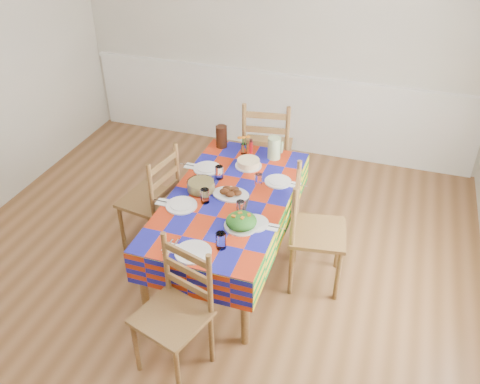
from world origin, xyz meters
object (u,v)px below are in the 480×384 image
object	(u,v)px
tea_pitcher	(221,137)
chair_far	(267,150)
dining_table	(229,204)
green_pitcher	(274,148)
chair_near	(176,313)
chair_left	(153,201)
chair_right	(312,232)
meat_platter	(231,193)

from	to	relation	value
tea_pitcher	chair_far	bearing A→B (deg)	44.17
dining_table	green_pitcher	xyz separation A→B (m)	(0.18, 0.70, 0.17)
chair_near	chair_far	size ratio (longest dim) A/B	0.90
chair_far	chair_left	world-z (taller)	chair_far
chair_right	chair_left	bearing A→B (deg)	81.59
meat_platter	chair_left	size ratio (longest dim) A/B	0.30
tea_pitcher	green_pitcher	bearing A→B (deg)	-5.21
chair_near	chair_left	distance (m)	1.28
tea_pitcher	chair_left	bearing A→B (deg)	-114.78
meat_platter	chair_near	world-z (taller)	chair_near
chair_far	chair_left	bearing A→B (deg)	48.82
dining_table	tea_pitcher	size ratio (longest dim) A/B	8.40
tea_pitcher	chair_near	bearing A→B (deg)	-79.23
meat_platter	chair_right	xyz separation A→B (m)	(0.68, -0.03, -0.20)
dining_table	tea_pitcher	world-z (taller)	tea_pitcher
dining_table	tea_pitcher	distance (m)	0.84
green_pitcher	chair_right	size ratio (longest dim) A/B	0.20
chair_right	meat_platter	bearing A→B (deg)	79.25
meat_platter	chair_far	distance (m)	1.07
tea_pitcher	chair_far	xyz separation A→B (m)	(0.34, 0.33, -0.26)
dining_table	green_pitcher	bearing A→B (deg)	75.88
chair_near	chair_left	size ratio (longest dim) A/B	0.97
meat_platter	chair_right	distance (m)	0.71
green_pitcher	tea_pitcher	size ratio (longest dim) A/B	0.97
meat_platter	dining_table	bearing A→B (deg)	-104.78
meat_platter	green_pitcher	distance (m)	0.70
chair_left	chair_right	distance (m)	1.36
chair_near	chair_left	xyz separation A→B (m)	(-0.70, 1.08, 0.01)
tea_pitcher	chair_right	bearing A→B (deg)	-36.50
green_pitcher	chair_far	bearing A→B (deg)	113.94
tea_pitcher	meat_platter	bearing A→B (deg)	-64.83
chair_far	chair_left	xyz separation A→B (m)	(-0.69, -1.09, -0.04)
green_pitcher	chair_far	distance (m)	0.49
meat_platter	chair_far	bearing A→B (deg)	89.89
meat_platter	tea_pitcher	xyz separation A→B (m)	(-0.34, 0.73, 0.08)
chair_right	green_pitcher	bearing A→B (deg)	27.20
dining_table	chair_far	world-z (taller)	chair_far
chair_far	chair_near	bearing A→B (deg)	81.41
chair_left	chair_near	bearing A→B (deg)	41.68
green_pitcher	chair_right	xyz separation A→B (m)	(0.51, -0.71, -0.28)
tea_pitcher	chair_far	size ratio (longest dim) A/B	0.19
tea_pitcher	chair_far	world-z (taller)	chair_far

